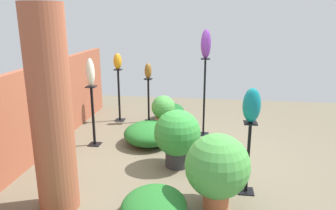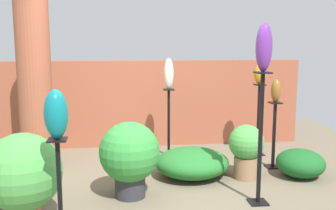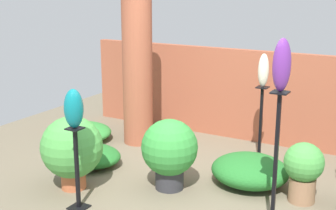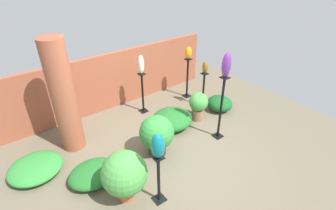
% 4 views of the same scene
% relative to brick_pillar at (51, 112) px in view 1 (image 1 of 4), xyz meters
% --- Properties ---
extents(ground_plane, '(8.00, 8.00, 0.00)m').
position_rel_brick_pillar_xyz_m(ground_plane, '(1.42, -1.28, -1.16)').
color(ground_plane, '#6B604C').
extents(brick_wall_back, '(5.60, 0.12, 1.44)m').
position_rel_brick_pillar_xyz_m(brick_wall_back, '(1.42, 0.96, -0.44)').
color(brick_wall_back, '#9E5138').
rests_on(brick_wall_back, ground).
extents(brick_pillar, '(0.46, 0.46, 2.33)m').
position_rel_brick_pillar_xyz_m(brick_pillar, '(0.00, 0.00, 0.00)').
color(brick_pillar, '#9E5138').
rests_on(brick_pillar, ground).
extents(pedestal_violet, '(0.20, 0.20, 1.45)m').
position_rel_brick_pillar_xyz_m(pedestal_violet, '(2.66, -1.61, -0.50)').
color(pedestal_violet, black).
rests_on(pedestal_violet, ground).
extents(pedestal_amber, '(0.20, 0.20, 1.11)m').
position_rel_brick_pillar_xyz_m(pedestal_amber, '(3.28, 0.20, -0.66)').
color(pedestal_amber, black).
rests_on(pedestal_amber, ground).
extents(pedestal_teal, '(0.20, 0.20, 0.94)m').
position_rel_brick_pillar_xyz_m(pedestal_teal, '(0.63, -2.22, -0.74)').
color(pedestal_teal, black).
rests_on(pedestal_teal, ground).
extents(pedestal_ivory, '(0.20, 0.20, 1.05)m').
position_rel_brick_pillar_xyz_m(pedestal_ivory, '(1.89, 0.26, -0.69)').
color(pedestal_ivory, black).
rests_on(pedestal_ivory, ground).
extents(pedestal_bronze, '(0.20, 0.20, 0.93)m').
position_rel_brick_pillar_xyz_m(pedestal_bronze, '(3.29, -0.43, -0.75)').
color(pedestal_bronze, black).
rests_on(pedestal_bronze, ground).
extents(art_vase_violet, '(0.17, 0.18, 0.51)m').
position_rel_brick_pillar_xyz_m(art_vase_violet, '(2.66, -1.61, 0.53)').
color(art_vase_violet, '#6B2D8C').
rests_on(art_vase_violet, pedestal_violet).
extents(art_vase_amber, '(0.19, 0.17, 0.33)m').
position_rel_brick_pillar_xyz_m(art_vase_amber, '(3.28, 0.20, 0.11)').
color(art_vase_amber, orange).
rests_on(art_vase_amber, pedestal_amber).
extents(art_vase_teal, '(0.20, 0.22, 0.43)m').
position_rel_brick_pillar_xyz_m(art_vase_teal, '(0.63, -2.22, -0.01)').
color(art_vase_teal, '#0F727A').
rests_on(art_vase_teal, pedestal_teal).
extents(art_vase_ivory, '(0.15, 0.14, 0.46)m').
position_rel_brick_pillar_xyz_m(art_vase_ivory, '(1.89, 0.26, 0.12)').
color(art_vase_ivory, beige).
rests_on(art_vase_ivory, pedestal_ivory).
extents(art_vase_bronze, '(0.13, 0.15, 0.32)m').
position_rel_brick_pillar_xyz_m(art_vase_bronze, '(3.29, -0.43, -0.08)').
color(art_vase_bronze, brown).
rests_on(art_vase_bronze, pedestal_bronze).
extents(potted_plant_back_center, '(0.75, 0.75, 0.91)m').
position_rel_brick_pillar_xyz_m(potted_plant_back_center, '(0.24, -1.83, -0.65)').
color(potted_plant_back_center, '#B25B38').
rests_on(potted_plant_back_center, ground).
extents(potted_plant_walkway_edge, '(0.69, 0.69, 0.87)m').
position_rel_brick_pillar_xyz_m(potted_plant_walkway_edge, '(1.26, -1.26, -0.67)').
color(potted_plant_walkway_edge, '#2D2D33').
rests_on(potted_plant_walkway_edge, ground).
extents(potted_plant_mid_left, '(0.45, 0.45, 0.71)m').
position_rel_brick_pillar_xyz_m(potted_plant_mid_left, '(2.76, -0.82, -0.76)').
color(potted_plant_mid_left, '#936B4C').
rests_on(potted_plant_mid_left, ground).
extents(foliage_bed_west, '(0.88, 0.74, 0.27)m').
position_rel_brick_pillar_xyz_m(foliage_bed_west, '(-0.05, -1.14, -1.03)').
color(foliage_bed_west, '#236B28').
rests_on(foliage_bed_west, ground).
extents(foliage_bed_center, '(0.97, 0.90, 0.38)m').
position_rel_brick_pillar_xyz_m(foliage_bed_center, '(2.08, -0.68, -0.98)').
color(foliage_bed_center, '#236B28').
rests_on(foliage_bed_center, ground).
extents(foliage_bed_rear, '(0.63, 0.65, 0.36)m').
position_rel_brick_pillar_xyz_m(foliage_bed_rear, '(3.50, -0.84, -0.98)').
color(foliage_bed_rear, '#195923').
rests_on(foliage_bed_rear, ground).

